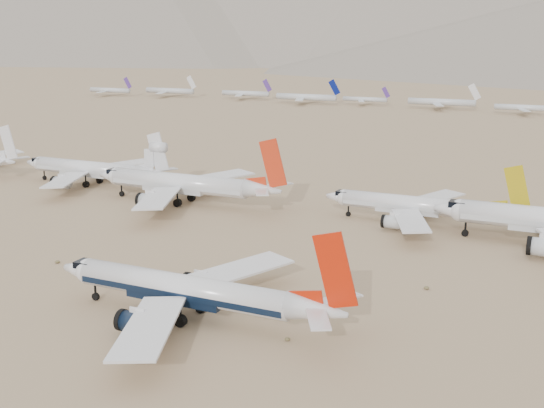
{
  "coord_description": "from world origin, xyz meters",
  "views": [
    {
      "loc": [
        61.21,
        -82.15,
        43.06
      ],
      "look_at": [
        -0.9,
        50.29,
        7.0
      ],
      "focal_mm": 45.0,
      "sensor_mm": 36.0,
      "label": 1
    }
  ],
  "objects": [
    {
      "name": "row2_gold_tail",
      "position": [
        27.08,
        72.51,
        4.47
      ],
      "size": [
        44.87,
        43.88,
        15.97
      ],
      "color": "silver",
      "rests_on": "ground"
    },
    {
      "name": "desert_scrub",
      "position": [
        -1.2,
        -27.53,
        0.3
      ],
      "size": [
        261.14,
        121.67,
        0.66
      ],
      "color": "brown",
      "rests_on": "ground"
    },
    {
      "name": "row2_orange_tail",
      "position": [
        -33.27,
        66.36,
        5.37
      ],
      "size": [
        53.68,
        52.51,
        19.15
      ],
      "color": "silver",
      "rests_on": "ground"
    },
    {
      "name": "ground",
      "position": [
        0.0,
        0.0,
        0.0
      ],
      "size": [
        7000.0,
        7000.0,
        0.0
      ],
      "primitive_type": "plane",
      "color": "#876E4F",
      "rests_on": "ground"
    },
    {
      "name": "main_airliner",
      "position": [
        8.34,
        2.29,
        4.76
      ],
      "size": [
        49.06,
        47.91,
        17.31
      ],
      "color": "silver",
      "rests_on": "ground"
    },
    {
      "name": "row2_white_trijet",
      "position": [
        -69.75,
        74.37,
        5.04
      ],
      "size": [
        49.16,
        48.05,
        17.42
      ],
      "color": "silver",
      "rests_on": "ground"
    }
  ]
}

